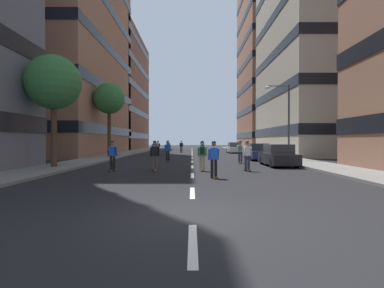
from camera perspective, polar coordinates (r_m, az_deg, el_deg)
The scene contains 26 objects.
ground_plane at distance 34.10m, azimuth 0.00°, elevation -2.32°, with size 161.19×161.19×0.00m, color black.
sidewalk_left at distance 38.45m, azimuth -13.15°, elevation -1.90°, with size 3.11×73.88×0.14m, color gray.
sidewalk_right at distance 38.46m, azimuth 13.14°, elevation -1.89°, with size 3.11×73.88×0.14m, color gray.
lane_markings at distance 35.23m, azimuth 0.00°, elevation -2.22°, with size 0.16×62.20×0.01m.
building_left_mid at distance 45.26m, azimuth -24.48°, elevation 21.47°, with size 14.44×23.25×35.61m.
building_left_far at distance 63.03m, azimuth -16.31°, elevation 9.41°, with size 14.44×22.75×22.58m.
building_right_mid at distance 44.21m, azimuth 24.45°, elevation 17.51°, with size 14.44×19.56×29.08m.
building_right_far at distance 64.53m, azimuth 16.31°, elevation 15.76°, with size 14.44×17.62×37.02m.
parked_car_near at distance 28.00m, azimuth 12.36°, elevation -1.56°, with size 1.82×4.40×1.52m.
parked_car_mid at distance 21.66m, azimuth 16.08°, elevation -2.23°, with size 1.82×4.40×1.52m.
parked_car_far at distance 42.88m, azimuth 8.02°, elevation -0.78°, with size 1.82×4.40×1.52m.
street_tree_near at distance 21.08m, azimuth -24.92°, elevation 10.52°, with size 3.41×3.41×7.02m.
street_tree_mid at distance 32.92m, azimuth -15.56°, elevation 8.29°, with size 3.27×3.27×7.72m.
streetlamp_right at distance 27.35m, azimuth 17.24°, elevation 5.58°, with size 2.13×0.30×6.50m.
skater_0 at distance 44.13m, azimuth -2.08°, elevation -0.36°, with size 0.55×0.92×1.78m.
skater_1 at distance 25.27m, azimuth -4.69°, elevation -1.14°, with size 0.55×0.92×1.78m.
skater_2 at distance 31.58m, azimuth -7.24°, elevation -0.72°, with size 0.55×0.92×1.78m.
skater_3 at distance 17.60m, azimuth -7.13°, elevation -1.94°, with size 0.56×0.92×1.78m.
skater_4 at distance 17.69m, azimuth 10.45°, elevation -1.93°, with size 0.56×0.92×1.78m.
skater_5 at distance 17.44m, azimuth 1.94°, elevation -1.86°, with size 0.53×0.90×1.78m.
skater_6 at distance 42.12m, azimuth 1.98°, elevation -0.37°, with size 0.56×0.92×1.78m.
skater_7 at distance 14.13m, azimuth 4.17°, elevation -2.58°, with size 0.56×0.92×1.78m.
skater_8 at distance 18.04m, azimuth -14.95°, elevation -1.90°, with size 0.56×0.92×1.78m.
skater_9 at distance 41.79m, azimuth -4.57°, elevation -0.38°, with size 0.57×0.92×1.78m.
skater_10 at distance 23.65m, azimuth 9.18°, elevation -1.20°, with size 0.56×0.92×1.78m.
skater_11 at distance 37.23m, azimuth -6.55°, elevation -0.51°, with size 0.55×0.92×1.78m.
Camera 1 is at (-0.01, -7.18, 1.79)m, focal length 27.95 mm.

